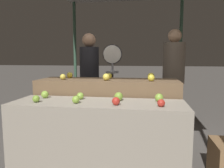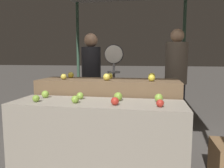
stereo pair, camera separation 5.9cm
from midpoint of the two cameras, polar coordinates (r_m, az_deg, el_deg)
name	(u,v)px [view 2 (the right image)]	position (r m, az deg, el deg)	size (l,w,h in m)	color
display_counter_front	(98,143)	(2.36, -3.07, -15.19)	(1.77, 0.55, 0.88)	gray
display_counter_back	(109,119)	(2.89, -0.31, -9.20)	(1.77, 0.55, 1.05)	brown
apple_front_0	(36,98)	(2.34, -18.55, -3.60)	(0.07, 0.07, 0.07)	#7AA338
apple_front_1	(75,99)	(2.19, -8.84, -3.99)	(0.08, 0.08, 0.08)	#84AD3D
apple_front_2	(115,101)	(2.08, 1.58, -4.51)	(0.08, 0.08, 0.08)	#B72D23
apple_front_3	(160,103)	(2.05, 13.26, -4.91)	(0.07, 0.07, 0.07)	#B72D23
apple_front_4	(45,94)	(2.55, -16.41, -2.57)	(0.08, 0.08, 0.08)	#84AD3D
apple_front_5	(80,96)	(2.39, -7.63, -3.06)	(0.08, 0.08, 0.08)	#84AD3D
apple_front_6	(118,97)	(2.28, 2.35, -3.29)	(0.09, 0.09, 0.09)	#7AA338
apple_front_7	(159,98)	(2.28, 12.83, -3.53)	(0.08, 0.08, 0.08)	#84AD3D
apple_back_0	(64,77)	(2.84, -11.93, 1.88)	(0.07, 0.07, 0.07)	gold
apple_back_1	(107,77)	(2.67, -0.69, 1.84)	(0.09, 0.09, 0.09)	yellow
apple_back_2	(152,78)	(2.62, 10.93, 1.57)	(0.08, 0.08, 0.08)	gold
apple_back_3	(71,75)	(3.04, -10.14, 2.31)	(0.08, 0.08, 0.08)	gold
apple_back_4	(110,76)	(2.88, 0.09, 2.11)	(0.07, 0.07, 0.07)	gold
apple_back_5	(152,76)	(2.85, 10.93, 2.04)	(0.09, 0.09, 0.09)	gold
produce_scale	(114,71)	(3.47, 0.97, 3.54)	(0.30, 0.20, 1.53)	#99999E
person_vendor_at_scale	(91,76)	(3.73, -4.98, 2.07)	(0.38, 0.38, 1.72)	#2D2D38
person_customer_left	(176,72)	(4.12, 16.76, 2.91)	(0.49, 0.49, 1.83)	#2D2D38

